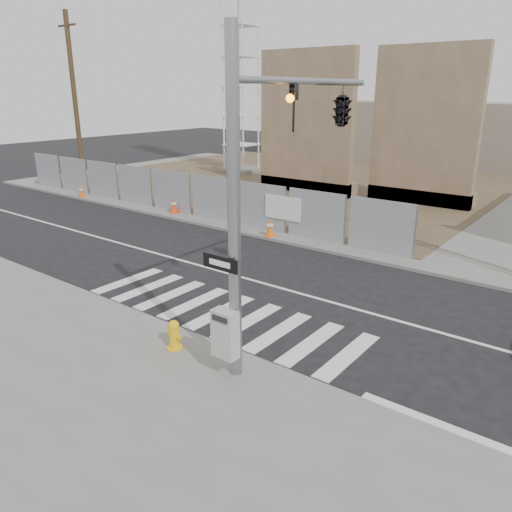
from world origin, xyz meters
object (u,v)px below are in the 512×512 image
Objects in this scene: signal_pole at (310,143)px; crane_tower at (240,43)px; traffic_cone_a at (81,191)px; traffic_cone_c at (250,217)px; traffic_cone_d at (270,228)px; traffic_cone_b at (174,206)px; fire_hydrant at (174,335)px.

crane_tower reaches higher than signal_pole.
signal_pole is 20.41m from traffic_cone_a.
crane_tower is 15.47m from traffic_cone_a.
traffic_cone_a is 11.50m from traffic_cone_c.
signal_pole is 11.27m from traffic_cone_c.
crane_tower is 24.61× the size of traffic_cone_d.
traffic_cone_c is (4.39, 0.50, 0.01)m from traffic_cone_b.
fire_hydrant is at bearing -54.39° from crane_tower.
signal_pole reaches higher than traffic_cone_a.
traffic_cone_a is (-1.43, -12.78, -8.59)m from crane_tower.
signal_pole is at bearing 59.52° from fire_hydrant.
crane_tower is 23.81× the size of traffic_cone_c.
traffic_cone_d reaches higher than traffic_cone_a.
traffic_cone_d is at bearing -28.40° from traffic_cone_c.
traffic_cone_a is at bearing 154.66° from fire_hydrant.
crane_tower is 25.27× the size of fire_hydrant.
traffic_cone_c is at bearing 151.60° from traffic_cone_d.
traffic_cone_a is at bearing -175.96° from traffic_cone_b.
signal_pole is at bearing -29.69° from traffic_cone_b.
signal_pole is 9.18× the size of traffic_cone_c.
fire_hydrant reaches higher than traffic_cone_a.
fire_hydrant is 0.98× the size of traffic_cone_b.
fire_hydrant is 11.55m from traffic_cone_c.
signal_pole is 10.89× the size of traffic_cone_a.
signal_pole is 9.49× the size of traffic_cone_d.
traffic_cone_a is at bearing -96.40° from crane_tower.
crane_tower is at bearing 130.39° from traffic_cone_c.
fire_hydrant is 0.94× the size of traffic_cone_c.
fire_hydrant is 19.35m from traffic_cone_a.
traffic_cone_d is at bearing -47.11° from crane_tower.
signal_pole is 26.21m from crane_tower.
signal_pole is 5.46m from fire_hydrant.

